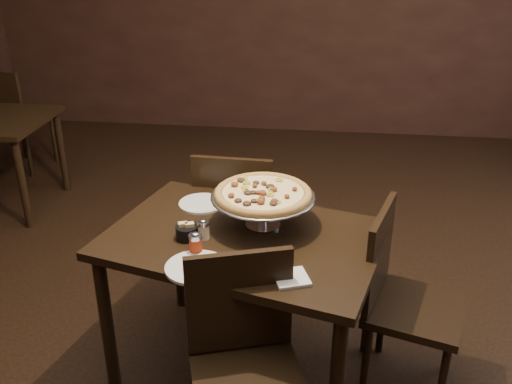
# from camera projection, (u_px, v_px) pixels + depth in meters

# --- Properties ---
(room) EXTENTS (6.04, 7.04, 2.84)m
(room) POSITION_uv_depth(u_px,v_px,m) (249.00, 81.00, 2.33)
(room) COLOR black
(room) RESTS_ON ground
(dining_table) EXTENTS (1.35, 1.07, 0.74)m
(dining_table) POSITION_uv_depth(u_px,v_px,m) (244.00, 255.00, 2.55)
(dining_table) COLOR black
(dining_table) RESTS_ON ground
(pizza_stand) EXTENTS (0.47, 0.47, 0.19)m
(pizza_stand) POSITION_uv_depth(u_px,v_px,m) (263.00, 194.00, 2.53)
(pizza_stand) COLOR silver
(pizza_stand) RESTS_ON dining_table
(parmesan_shaker) EXTENTS (0.05, 0.05, 0.09)m
(parmesan_shaker) POSITION_uv_depth(u_px,v_px,m) (203.00, 229.00, 2.47)
(parmesan_shaker) COLOR beige
(parmesan_shaker) RESTS_ON dining_table
(pepper_flake_shaker) EXTENTS (0.06, 0.06, 0.10)m
(pepper_flake_shaker) POSITION_uv_depth(u_px,v_px,m) (196.00, 244.00, 2.35)
(pepper_flake_shaker) COLOR maroon
(pepper_flake_shaker) RESTS_ON dining_table
(packet_caddy) EXTENTS (0.10, 0.10, 0.08)m
(packet_caddy) POSITION_uv_depth(u_px,v_px,m) (187.00, 232.00, 2.47)
(packet_caddy) COLOR black
(packet_caddy) RESTS_ON dining_table
(napkin_stack) EXTENTS (0.17, 0.17, 0.01)m
(napkin_stack) POSITION_uv_depth(u_px,v_px,m) (291.00, 278.00, 2.20)
(napkin_stack) COLOR silver
(napkin_stack) RESTS_ON dining_table
(plate_left) EXTENTS (0.22, 0.22, 0.01)m
(plate_left) POSITION_uv_depth(u_px,v_px,m) (202.00, 203.00, 2.78)
(plate_left) COLOR silver
(plate_left) RESTS_ON dining_table
(plate_near) EXTENTS (0.25, 0.25, 0.01)m
(plate_near) POSITION_uv_depth(u_px,v_px,m) (197.00, 267.00, 2.26)
(plate_near) COLOR silver
(plate_near) RESTS_ON dining_table
(serving_spatula) EXTENTS (0.14, 0.14, 0.02)m
(serving_spatula) POSITION_uv_depth(u_px,v_px,m) (249.00, 207.00, 2.43)
(serving_spatula) COLOR silver
(serving_spatula) RESTS_ON pizza_stand
(chair_far) EXTENTS (0.44, 0.44, 0.91)m
(chair_far) POSITION_uv_depth(u_px,v_px,m) (237.00, 219.00, 3.17)
(chair_far) COLOR black
(chair_far) RESTS_ON ground
(chair_near) EXTENTS (0.52, 0.52, 0.89)m
(chair_near) POSITION_uv_depth(u_px,v_px,m) (245.00, 359.00, 2.17)
(chair_near) COLOR black
(chair_near) RESTS_ON ground
(chair_side) EXTENTS (0.51, 0.51, 0.88)m
(chair_side) POSITION_uv_depth(u_px,v_px,m) (401.00, 295.00, 2.55)
(chair_side) COLOR black
(chair_side) RESTS_ON ground
(bg_chair_far) EXTENTS (0.50, 0.50, 0.91)m
(bg_chair_far) POSITION_uv_depth(u_px,v_px,m) (14.00, 116.00, 4.86)
(bg_chair_far) COLOR black
(bg_chair_far) RESTS_ON ground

